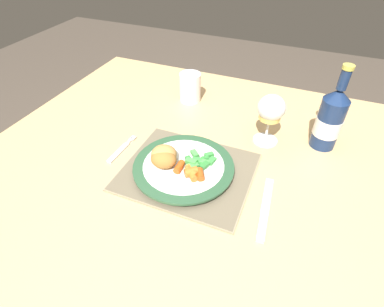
{
  "coord_description": "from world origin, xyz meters",
  "views": [
    {
      "loc": [
        0.24,
        -0.56,
        1.27
      ],
      "look_at": [
        0.02,
        -0.02,
        0.78
      ],
      "focal_mm": 28.0,
      "sensor_mm": 36.0,
      "label": 1
    }
  ],
  "objects_px": {
    "fork": "(120,151)",
    "wine_glass": "(271,110)",
    "table_knife": "(264,213)",
    "dinner_plate": "(184,167)",
    "bottle": "(330,119)",
    "drinking_cup": "(190,87)",
    "dining_table": "(189,182)"
  },
  "relations": [
    {
      "from": "wine_glass",
      "to": "drinking_cup",
      "type": "bearing_deg",
      "value": 155.62
    },
    {
      "from": "table_knife",
      "to": "wine_glass",
      "type": "height_order",
      "value": "wine_glass"
    },
    {
      "from": "wine_glass",
      "to": "bottle",
      "type": "height_order",
      "value": "bottle"
    },
    {
      "from": "wine_glass",
      "to": "table_knife",
      "type": "bearing_deg",
      "value": -78.56
    },
    {
      "from": "bottle",
      "to": "table_knife",
      "type": "bearing_deg",
      "value": -107.61
    },
    {
      "from": "bottle",
      "to": "drinking_cup",
      "type": "relative_size",
      "value": 2.44
    },
    {
      "from": "fork",
      "to": "wine_glass",
      "type": "height_order",
      "value": "wine_glass"
    },
    {
      "from": "dining_table",
      "to": "table_knife",
      "type": "height_order",
      "value": "table_knife"
    },
    {
      "from": "fork",
      "to": "drinking_cup",
      "type": "relative_size",
      "value": 1.3
    },
    {
      "from": "dinner_plate",
      "to": "fork",
      "type": "xyz_separation_m",
      "value": [
        -0.19,
        0.01,
        -0.01
      ]
    },
    {
      "from": "dinner_plate",
      "to": "dining_table",
      "type": "bearing_deg",
      "value": 99.44
    },
    {
      "from": "dining_table",
      "to": "wine_glass",
      "type": "xyz_separation_m",
      "value": [
        0.17,
        0.16,
        0.19
      ]
    },
    {
      "from": "wine_glass",
      "to": "fork",
      "type": "bearing_deg",
      "value": -150.93
    },
    {
      "from": "dining_table",
      "to": "drinking_cup",
      "type": "xyz_separation_m",
      "value": [
        -0.11,
        0.29,
        0.14
      ]
    },
    {
      "from": "bottle",
      "to": "dining_table",
      "type": "bearing_deg",
      "value": -148.61
    },
    {
      "from": "dinner_plate",
      "to": "drinking_cup",
      "type": "bearing_deg",
      "value": 110.01
    },
    {
      "from": "dining_table",
      "to": "table_knife",
      "type": "distance_m",
      "value": 0.27
    },
    {
      "from": "dining_table",
      "to": "table_knife",
      "type": "relative_size",
      "value": 5.98
    },
    {
      "from": "wine_glass",
      "to": "dining_table",
      "type": "bearing_deg",
      "value": -138.11
    },
    {
      "from": "fork",
      "to": "bottle",
      "type": "relative_size",
      "value": 0.53
    },
    {
      "from": "fork",
      "to": "wine_glass",
      "type": "xyz_separation_m",
      "value": [
        0.36,
        0.2,
        0.1
      ]
    },
    {
      "from": "wine_glass",
      "to": "dinner_plate",
      "type": "bearing_deg",
      "value": -128.06
    },
    {
      "from": "table_knife",
      "to": "drinking_cup",
      "type": "height_order",
      "value": "drinking_cup"
    },
    {
      "from": "dinner_plate",
      "to": "bottle",
      "type": "distance_m",
      "value": 0.41
    },
    {
      "from": "dining_table",
      "to": "wine_glass",
      "type": "bearing_deg",
      "value": 41.89
    },
    {
      "from": "dining_table",
      "to": "drinking_cup",
      "type": "height_order",
      "value": "drinking_cup"
    },
    {
      "from": "dining_table",
      "to": "bottle",
      "type": "height_order",
      "value": "bottle"
    },
    {
      "from": "drinking_cup",
      "to": "table_knife",
      "type": "bearing_deg",
      "value": -49.15
    },
    {
      "from": "fork",
      "to": "table_knife",
      "type": "xyz_separation_m",
      "value": [
        0.41,
        -0.06,
        0.0
      ]
    },
    {
      "from": "dining_table",
      "to": "wine_glass",
      "type": "height_order",
      "value": "wine_glass"
    },
    {
      "from": "table_knife",
      "to": "wine_glass",
      "type": "bearing_deg",
      "value": 101.44
    },
    {
      "from": "drinking_cup",
      "to": "fork",
      "type": "bearing_deg",
      "value": -102.11
    }
  ]
}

